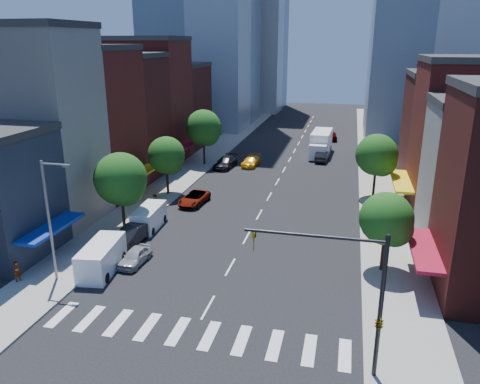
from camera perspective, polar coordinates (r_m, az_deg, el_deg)
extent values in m
plane|color=black|center=(32.16, -3.93, -13.86)|extent=(220.00, 220.00, 0.00)
cube|color=gray|center=(71.28, -4.17, 4.21)|extent=(5.00, 120.00, 0.15)
cube|color=gray|center=(68.30, 16.32, 2.91)|extent=(5.00, 120.00, 0.15)
cube|color=silver|center=(29.78, -5.68, -16.78)|extent=(19.00, 3.00, 0.01)
cube|color=#B7B2A9|center=(48.69, -24.24, 7.00)|extent=(12.00, 8.00, 18.00)
cube|color=maroon|center=(55.74, -18.91, 7.76)|extent=(12.00, 9.00, 16.00)
cube|color=#4B1612|center=(63.08, -14.83, 8.75)|extent=(12.00, 8.00, 15.00)
cube|color=maroon|center=(70.50, -11.67, 10.70)|extent=(12.00, 9.00, 17.00)
cube|color=#4B1612|center=(79.41, -8.72, 10.18)|extent=(12.00, 10.00, 13.00)
cube|color=maroon|center=(52.49, 27.09, 5.62)|extent=(12.00, 10.00, 15.00)
cube|color=#4B1612|center=(62.26, 24.94, 6.63)|extent=(12.00, 10.00, 13.00)
cylinder|color=black|center=(25.15, 16.77, -13.43)|extent=(0.24, 0.24, 8.00)
cylinder|color=black|center=(23.46, 8.99, -5.31)|extent=(7.00, 0.16, 0.16)
imported|color=gold|center=(24.06, 1.74, -6.04)|extent=(0.22, 0.18, 1.10)
imported|color=gold|center=(25.57, 16.60, -14.97)|extent=(0.48, 2.24, 0.90)
cylinder|color=slate|center=(35.99, -22.23, -3.40)|extent=(0.20, 0.20, 9.00)
cylinder|color=slate|center=(34.19, -21.70, 3.16)|extent=(2.00, 0.14, 0.14)
cube|color=slate|center=(33.70, -20.42, 3.02)|extent=(0.50, 0.25, 0.18)
cylinder|color=black|center=(44.56, -14.06, -2.05)|extent=(0.28, 0.28, 3.92)
sphere|color=#154714|center=(43.67, -14.35, 1.58)|extent=(4.80, 4.80, 4.80)
sphere|color=#154714|center=(43.34, -13.76, 0.54)|extent=(3.36, 3.36, 3.36)
cylinder|color=black|center=(54.09, -8.84, 1.66)|extent=(0.28, 0.28, 3.64)
sphere|color=#154714|center=(53.40, -8.98, 4.48)|extent=(4.20, 4.20, 4.20)
sphere|color=#154714|center=(53.06, -8.46, 3.69)|extent=(2.94, 2.94, 2.94)
cylinder|color=black|center=(66.78, -4.40, 5.18)|extent=(0.28, 0.28, 4.20)
sphere|color=#154714|center=(66.16, -4.47, 7.84)|extent=(5.00, 5.00, 5.00)
sphere|color=#154714|center=(65.83, -4.03, 7.14)|extent=(3.50, 3.50, 3.50)
cylinder|color=black|center=(37.39, 17.05, -6.72)|extent=(0.28, 0.28, 3.36)
sphere|color=#154714|center=(36.44, 17.41, -3.11)|extent=(4.00, 4.00, 4.00)
sphere|color=#154714|center=(36.43, 18.29, -4.22)|extent=(2.80, 2.80, 2.80)
cylinder|color=black|center=(54.22, 16.06, 1.36)|extent=(0.28, 0.28, 3.92)
sphere|color=#154714|center=(53.49, 16.33, 4.38)|extent=(4.60, 4.60, 4.60)
sphere|color=#154714|center=(53.40, 16.92, 3.52)|extent=(3.22, 3.22, 3.22)
imported|color=#A3A3A8|center=(38.35, -12.66, -7.65)|extent=(1.70, 3.86, 1.29)
imported|color=black|center=(41.98, -13.10, -5.17)|extent=(2.04, 4.90, 1.58)
imported|color=#999999|center=(50.94, -5.60, -0.77)|extent=(2.66, 5.00, 1.34)
imported|color=black|center=(65.43, -1.76, 3.63)|extent=(2.73, 5.52, 1.54)
cube|color=white|center=(37.68, -16.51, -7.67)|extent=(2.80, 5.55, 2.23)
cube|color=black|center=(35.88, -17.74, -8.56)|extent=(2.09, 1.31, 0.96)
cylinder|color=black|center=(36.89, -18.84, -9.77)|extent=(0.37, 0.84, 0.81)
cylinder|color=black|center=(36.17, -16.04, -10.06)|extent=(0.37, 0.84, 0.81)
cylinder|color=black|center=(39.84, -16.75, -7.43)|extent=(0.37, 0.84, 0.81)
cylinder|color=black|center=(39.18, -14.13, -7.64)|extent=(0.37, 0.84, 0.81)
cube|color=white|center=(45.07, -11.02, -3.08)|extent=(2.21, 4.94, 2.03)
cube|color=black|center=(43.38, -11.89, -3.57)|extent=(1.84, 1.07, 0.87)
cylinder|color=black|center=(44.22, -12.77, -4.57)|extent=(0.28, 0.75, 0.74)
cylinder|color=black|center=(43.60, -10.65, -4.75)|extent=(0.28, 0.75, 0.74)
cylinder|color=black|center=(47.04, -11.27, -3.07)|extent=(0.28, 0.75, 0.74)
cylinder|color=black|center=(46.46, -9.26, -3.23)|extent=(0.28, 0.75, 0.74)
imported|color=#FFB00D|center=(66.45, 1.35, 3.78)|extent=(2.20, 4.86, 1.38)
imported|color=black|center=(70.14, 9.98, 4.34)|extent=(1.91, 4.75, 1.53)
imported|color=#999999|center=(85.82, 11.10, 6.75)|extent=(2.35, 4.75, 1.56)
cube|color=white|center=(74.40, 9.88, 5.95)|extent=(3.05, 7.50, 3.63)
cube|color=white|center=(70.32, 9.47, 4.80)|extent=(2.59, 2.15, 2.27)
cylinder|color=black|center=(71.51, 8.53, 4.46)|extent=(0.39, 1.04, 1.02)
cylinder|color=black|center=(71.26, 10.52, 4.31)|extent=(0.39, 1.04, 1.02)
cylinder|color=black|center=(76.46, 9.04, 5.31)|extent=(0.39, 1.04, 1.02)
cylinder|color=black|center=(76.22, 10.91, 5.17)|extent=(0.39, 1.04, 1.02)
imported|color=#999999|center=(38.16, -25.51, -8.70)|extent=(0.56, 0.68, 1.59)
imported|color=#999999|center=(48.63, -10.34, -1.35)|extent=(0.91, 1.07, 1.93)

